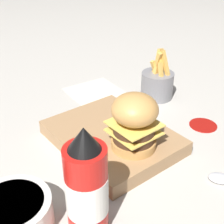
{
  "coord_description": "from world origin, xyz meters",
  "views": [
    {
      "loc": [
        -0.49,
        0.35,
        0.42
      ],
      "look_at": [
        -0.03,
        -0.01,
        0.08
      ],
      "focal_mm": 50.0,
      "sensor_mm": 36.0,
      "label": 1
    }
  ],
  "objects_px": {
    "burger": "(134,121)",
    "fries_basket": "(157,84)",
    "side_bowl": "(13,213)",
    "ketchup_bottle": "(87,188)",
    "serving_board": "(112,137)"
  },
  "relations": [
    {
      "from": "side_bowl",
      "to": "ketchup_bottle",
      "type": "bearing_deg",
      "value": -129.78
    },
    {
      "from": "serving_board",
      "to": "side_bowl",
      "type": "relative_size",
      "value": 2.19
    },
    {
      "from": "serving_board",
      "to": "fries_basket",
      "type": "relative_size",
      "value": 1.97
    },
    {
      "from": "burger",
      "to": "ketchup_bottle",
      "type": "distance_m",
      "value": 0.2
    },
    {
      "from": "fries_basket",
      "to": "serving_board",
      "type": "bearing_deg",
      "value": 112.16
    },
    {
      "from": "burger",
      "to": "side_bowl",
      "type": "relative_size",
      "value": 0.94
    },
    {
      "from": "burger",
      "to": "fries_basket",
      "type": "bearing_deg",
      "value": -54.94
    },
    {
      "from": "ketchup_bottle",
      "to": "side_bowl",
      "type": "distance_m",
      "value": 0.13
    },
    {
      "from": "burger",
      "to": "ketchup_bottle",
      "type": "bearing_deg",
      "value": 116.8
    },
    {
      "from": "side_bowl",
      "to": "fries_basket",
      "type": "bearing_deg",
      "value": -70.4
    },
    {
      "from": "serving_board",
      "to": "fries_basket",
      "type": "bearing_deg",
      "value": -67.84
    },
    {
      "from": "burger",
      "to": "side_bowl",
      "type": "height_order",
      "value": "burger"
    },
    {
      "from": "burger",
      "to": "ketchup_bottle",
      "type": "relative_size",
      "value": 0.61
    },
    {
      "from": "ketchup_bottle",
      "to": "side_bowl",
      "type": "xyz_separation_m",
      "value": [
        0.08,
        0.09,
        -0.06
      ]
    },
    {
      "from": "ketchup_bottle",
      "to": "serving_board",
      "type": "bearing_deg",
      "value": -47.54
    }
  ]
}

